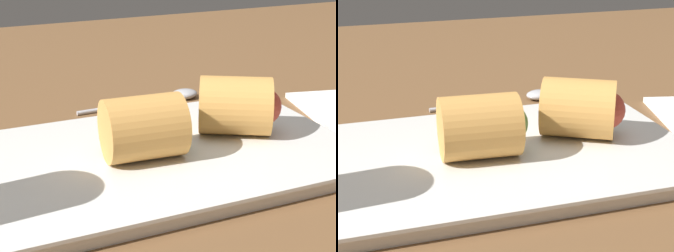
{
  "view_description": "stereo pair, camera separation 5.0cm",
  "coord_description": "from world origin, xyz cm",
  "views": [
    {
      "loc": [
        17.1,
        40.63,
        23.26
      ],
      "look_at": [
        -1.1,
        -0.81,
        5.67
      ],
      "focal_mm": 60.0,
      "sensor_mm": 36.0,
      "label": 1
    },
    {
      "loc": [
        12.42,
        42.39,
        23.26
      ],
      "look_at": [
        -1.1,
        -0.81,
        5.67
      ],
      "focal_mm": 60.0,
      "sensor_mm": 36.0,
      "label": 2
    }
  ],
  "objects": [
    {
      "name": "spoon",
      "position": [
        -8.61,
        -16.99,
        2.5
      ],
      "size": [
        15.06,
        2.66,
        1.12
      ],
      "color": "#B2B2B7",
      "rests_on": "table_surface"
    },
    {
      "name": "roll_front_right",
      "position": [
        1.04,
        -0.29,
        6.22
      ],
      "size": [
        7.71,
        5.88,
        5.43
      ],
      "color": "#D19347",
      "rests_on": "serving_plate"
    },
    {
      "name": "table_surface",
      "position": [
        0.0,
        0.0,
        1.0
      ],
      "size": [
        180.0,
        140.0,
        2.0
      ],
      "color": "brown",
      "rests_on": "ground"
    },
    {
      "name": "serving_plate",
      "position": [
        -1.1,
        -0.81,
        2.76
      ],
      "size": [
        32.15,
        21.29,
        1.5
      ],
      "color": "silver",
      "rests_on": "table_surface"
    },
    {
      "name": "roll_front_left",
      "position": [
        -8.76,
        -1.59,
        6.22
      ],
      "size": [
        8.39,
        7.95,
        5.43
      ],
      "color": "#D19347",
      "rests_on": "serving_plate"
    }
  ]
}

